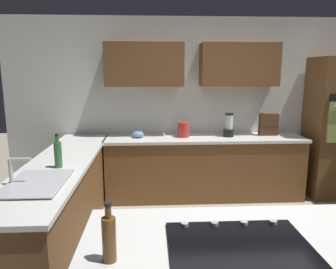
{
  "coord_description": "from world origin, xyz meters",
  "views": [
    {
      "loc": [
        0.87,
        2.78,
        1.82
      ],
      "look_at": [
        0.64,
        -1.48,
        0.99
      ],
      "focal_mm": 34.61,
      "sensor_mm": 36.0,
      "label": 1
    }
  ],
  "objects_px": {
    "kettle": "(184,130)",
    "dish_soap_bottle": "(58,154)",
    "mixing_bowl": "(138,134)",
    "sink_unit": "(36,182)",
    "blender": "(229,127)",
    "oil_bottle": "(109,238)",
    "spice_rack": "(268,124)",
    "cooktop": "(239,245)"
  },
  "relations": [
    {
      "from": "dish_soap_bottle",
      "to": "spice_rack",
      "type": "bearing_deg",
      "value": -150.38
    },
    {
      "from": "kettle",
      "to": "dish_soap_bottle",
      "type": "distance_m",
      "value": 1.98
    },
    {
      "from": "dish_soap_bottle",
      "to": "kettle",
      "type": "bearing_deg",
      "value": -133.91
    },
    {
      "from": "sink_unit",
      "to": "spice_rack",
      "type": "xyz_separation_m",
      "value": [
        -2.68,
        -1.97,
        0.14
      ]
    },
    {
      "from": "spice_rack",
      "to": "oil_bottle",
      "type": "height_order",
      "value": "spice_rack"
    },
    {
      "from": "blender",
      "to": "dish_soap_bottle",
      "type": "bearing_deg",
      "value": 35.17
    },
    {
      "from": "kettle",
      "to": "dish_soap_bottle",
      "type": "xyz_separation_m",
      "value": [
        1.37,
        1.42,
        0.03
      ]
    },
    {
      "from": "spice_rack",
      "to": "kettle",
      "type": "distance_m",
      "value": 1.25
    },
    {
      "from": "sink_unit",
      "to": "blender",
      "type": "height_order",
      "value": "blender"
    },
    {
      "from": "spice_rack",
      "to": "dish_soap_bottle",
      "type": "height_order",
      "value": "dish_soap_bottle"
    },
    {
      "from": "sink_unit",
      "to": "mixing_bowl",
      "type": "xyz_separation_m",
      "value": [
        -0.78,
        -1.9,
        0.03
      ]
    },
    {
      "from": "cooktop",
      "to": "kettle",
      "type": "bearing_deg",
      "value": -90.04
    },
    {
      "from": "cooktop",
      "to": "spice_rack",
      "type": "relative_size",
      "value": 2.37
    },
    {
      "from": "blender",
      "to": "oil_bottle",
      "type": "distance_m",
      "value": 3.32
    },
    {
      "from": "spice_rack",
      "to": "kettle",
      "type": "bearing_deg",
      "value": 3.04
    },
    {
      "from": "spice_rack",
      "to": "kettle",
      "type": "height_order",
      "value": "spice_rack"
    },
    {
      "from": "dish_soap_bottle",
      "to": "mixing_bowl",
      "type": "bearing_deg",
      "value": -116.83
    },
    {
      "from": "kettle",
      "to": "spice_rack",
      "type": "bearing_deg",
      "value": -176.96
    },
    {
      "from": "sink_unit",
      "to": "dish_soap_bottle",
      "type": "distance_m",
      "value": 0.5
    },
    {
      "from": "blender",
      "to": "mixing_bowl",
      "type": "height_order",
      "value": "blender"
    },
    {
      "from": "blender",
      "to": "oil_bottle",
      "type": "relative_size",
      "value": 1.11
    },
    {
      "from": "mixing_bowl",
      "to": "sink_unit",
      "type": "bearing_deg",
      "value": 67.75
    },
    {
      "from": "mixing_bowl",
      "to": "kettle",
      "type": "xyz_separation_m",
      "value": [
        -0.65,
        0.0,
        0.06
      ]
    },
    {
      "from": "spice_rack",
      "to": "blender",
      "type": "bearing_deg",
      "value": 6.31
    },
    {
      "from": "sink_unit",
      "to": "oil_bottle",
      "type": "xyz_separation_m",
      "value": [
        -0.75,
        1.14,
        0.11
      ]
    },
    {
      "from": "mixing_bowl",
      "to": "oil_bottle",
      "type": "relative_size",
      "value": 0.54
    },
    {
      "from": "cooktop",
      "to": "mixing_bowl",
      "type": "distance_m",
      "value": 3.02
    },
    {
      "from": "blender",
      "to": "mixing_bowl",
      "type": "relative_size",
      "value": 2.04
    },
    {
      "from": "sink_unit",
      "to": "mixing_bowl",
      "type": "height_order",
      "value": "sink_unit"
    },
    {
      "from": "sink_unit",
      "to": "mixing_bowl",
      "type": "bearing_deg",
      "value": -112.25
    },
    {
      "from": "cooktop",
      "to": "oil_bottle",
      "type": "xyz_separation_m",
      "value": [
        0.68,
        0.09,
        0.12
      ]
    },
    {
      "from": "mixing_bowl",
      "to": "spice_rack",
      "type": "distance_m",
      "value": 1.9
    },
    {
      "from": "cooktop",
      "to": "kettle",
      "type": "xyz_separation_m",
      "value": [
        -0.0,
        -2.95,
        0.1
      ]
    },
    {
      "from": "dish_soap_bottle",
      "to": "cooktop",
      "type": "bearing_deg",
      "value": 131.79
    },
    {
      "from": "dish_soap_bottle",
      "to": "blender",
      "type": "bearing_deg",
      "value": -144.83
    },
    {
      "from": "blender",
      "to": "dish_soap_bottle",
      "type": "distance_m",
      "value": 2.47
    },
    {
      "from": "kettle",
      "to": "dish_soap_bottle",
      "type": "relative_size",
      "value": 0.64
    },
    {
      "from": "spice_rack",
      "to": "kettle",
      "type": "xyz_separation_m",
      "value": [
        1.25,
        0.07,
        -0.05
      ]
    },
    {
      "from": "cooktop",
      "to": "oil_bottle",
      "type": "distance_m",
      "value": 0.69
    },
    {
      "from": "spice_rack",
      "to": "oil_bottle",
      "type": "xyz_separation_m",
      "value": [
        1.93,
        3.11,
        -0.04
      ]
    },
    {
      "from": "blender",
      "to": "oil_bottle",
      "type": "xyz_separation_m",
      "value": [
        1.33,
        3.05,
        -0.02
      ]
    },
    {
      "from": "sink_unit",
      "to": "kettle",
      "type": "distance_m",
      "value": 2.38
    }
  ]
}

